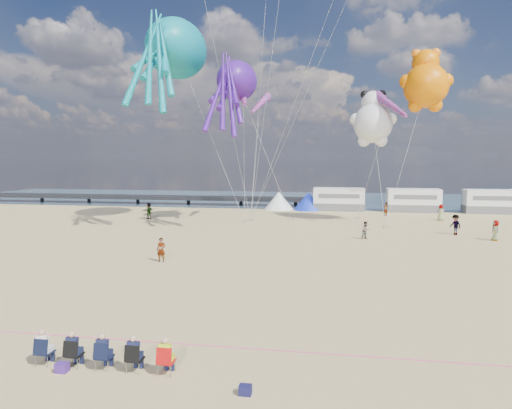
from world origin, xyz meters
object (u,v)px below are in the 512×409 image
cooler_navy (245,390)px  beachgoer_5 (386,209)px  spectator_row (104,351)px  sandbag_b (291,219)px  beachgoer_6 (496,230)px  motorhome_1 (413,200)px  windsock_left (244,96)px  sandbag_c (385,227)px  beachgoer_1 (366,230)px  sandbag_a (244,222)px  motorhome_2 (492,202)px  beachgoer_0 (441,212)px  beachgoer_4 (149,211)px  windsock_mid (391,105)px  standing_person (161,250)px  sandbag_e (251,220)px  windsock_right (260,104)px  kite_octopus_teal (177,49)px  kite_panda (373,124)px  tent_white (279,201)px  sandbag_d (357,218)px  tent_blue (308,201)px  kite_octopus_purple (237,81)px  kite_teddy_orange (426,86)px  motorhome_0 (339,199)px  beachgoer_2 (455,225)px  cooler_purple (62,368)px

cooler_navy → beachgoer_5: beachgoer_5 is taller
spectator_row → sandbag_b: (3.15, 37.29, -0.54)m
beachgoer_6 → motorhome_1: bearing=179.3°
motorhome_1 → windsock_left: windsock_left is taller
sandbag_c → beachgoer_1: bearing=-110.2°
sandbag_a → motorhome_2: bearing=24.2°
beachgoer_0 → beachgoer_5: (-5.69, 2.86, -0.07)m
beachgoer_4 → windsock_mid: windsock_mid is taller
beachgoer_4 → cooler_navy: bearing=43.8°
motorhome_2 → windsock_left: 34.47m
spectator_row → standing_person: size_ratio=3.66×
sandbag_e → windsock_right: windsock_right is taller
sandbag_c → kite_octopus_teal: bearing=-178.7°
kite_octopus_teal → standing_person: bearing=-80.7°
sandbag_b → kite_panda: bearing=-9.5°
tent_white → sandbag_d: size_ratio=8.00×
sandbag_e → windsock_left: windsock_left is taller
tent_blue → kite_octopus_purple: kite_octopus_purple is taller
cooler_navy → beachgoer_5: bearing=78.2°
beachgoer_0 → kite_teddy_orange: 14.71m
kite_octopus_purple → kite_panda: 14.82m
beachgoer_4 → kite_teddy_orange: 32.48m
tent_white → cooler_navy: tent_white is taller
tent_blue → windsock_right: windsock_right is taller
motorhome_0 → beachgoer_1: bearing=-84.6°
beachgoer_2 → kite_octopus_teal: size_ratio=0.15×
sandbag_d → kite_panda: (1.16, -3.47, 10.48)m
beachgoer_1 → sandbag_d: 12.97m
spectator_row → beachgoer_2: beachgoer_2 is taller
sandbag_d → sandbag_c: bearing=-69.2°
motorhome_2 → cooler_purple: (-28.89, -47.81, -1.34)m
beachgoer_4 → windsock_left: (11.64, -2.45, 12.42)m
beachgoer_5 → kite_octopus_purple: size_ratio=0.16×
windsock_mid → kite_octopus_purple: bearing=160.1°
cooler_navy → windsock_right: (-5.06, 35.63, 12.51)m
sandbag_e → kite_octopus_teal: size_ratio=0.04×
kite_octopus_teal → kite_octopus_purple: size_ratio=1.22×
kite_panda → windsock_left: (-13.26, -2.64, 2.76)m
beachgoer_4 → cooler_purple: bearing=35.5°
motorhome_0 → cooler_navy: motorhome_0 is taller
motorhome_1 → kite_panda: 15.99m
beachgoer_2 → kite_octopus_teal: kite_octopus_teal is taller
beachgoer_2 → windsock_right: windsock_right is taller
tent_blue → kite_octopus_purple: (-6.67, -14.79, 13.58)m
kite_panda → windsock_left: size_ratio=0.97×
cooler_purple → beachgoer_1: bearing=66.1°
sandbag_d → kite_teddy_orange: kite_teddy_orange is taller
sandbag_d → kite_octopus_purple: 20.52m
windsock_mid → beachgoer_2: bearing=-56.8°
beachgoer_0 → kite_octopus_teal: size_ratio=0.14×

